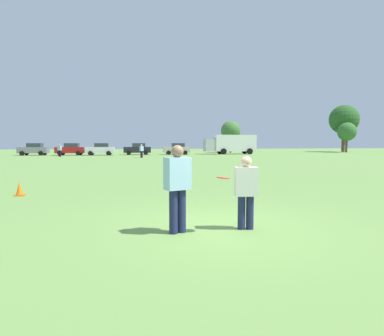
{
  "coord_description": "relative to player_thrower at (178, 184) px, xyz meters",
  "views": [
    {
      "loc": [
        -1.91,
        -6.84,
        1.83
      ],
      "look_at": [
        -0.38,
        0.93,
        1.23
      ],
      "focal_mm": 30.81,
      "sensor_mm": 36.0,
      "label": 1
    }
  ],
  "objects": [
    {
      "name": "tree_east_birch",
      "position": [
        41.49,
        51.34,
        3.03
      ],
      "size": [
        3.62,
        3.62,
        5.88
      ],
      "color": "brown",
      "rests_on": "ground"
    },
    {
      "name": "traffic_cone",
      "position": [
        -4.7,
        5.79,
        -0.78
      ],
      "size": [
        0.32,
        0.32,
        0.48
      ],
      "color": "#D8590C",
      "rests_on": "ground"
    },
    {
      "name": "bystander_far_jogger",
      "position": [
        0.77,
        34.86,
        -0.07
      ],
      "size": [
        0.52,
        0.5,
        1.67
      ],
      "color": "black",
      "rests_on": "ground"
    },
    {
      "name": "tree_east_oak",
      "position": [
        43.28,
        54.82,
        5.67
      ],
      "size": [
        5.98,
        5.98,
        9.71
      ],
      "color": "brown",
      "rests_on": "ground"
    },
    {
      "name": "bystander_sideline_watcher",
      "position": [
        -9.95,
        40.6,
        -0.07
      ],
      "size": [
        0.53,
        0.43,
        1.67
      ],
      "color": "black",
      "rests_on": "ground"
    },
    {
      "name": "parked_car_far_right",
      "position": [
        6.82,
        45.69,
        -0.09
      ],
      "size": [
        4.27,
        2.34,
        1.82
      ],
      "color": "#B7AD99",
      "rests_on": "ground"
    },
    {
      "name": "parked_car_mid_right",
      "position": [
        -4.93,
        44.94,
        -0.09
      ],
      "size": [
        4.27,
        2.34,
        1.82
      ],
      "color": "silver",
      "rests_on": "ground"
    },
    {
      "name": "player_defender",
      "position": [
        1.47,
        0.01,
        -0.14
      ],
      "size": [
        0.5,
        0.34,
        1.56
      ],
      "color": "#1E234C",
      "rests_on": "ground"
    },
    {
      "name": "frisbee",
      "position": [
        0.92,
        -0.15,
        0.12
      ],
      "size": [
        0.27,
        0.27,
        0.06
      ],
      "color": "#E54C33"
    },
    {
      "name": "parked_car_center",
      "position": [
        -9.36,
        45.76,
        -0.09
      ],
      "size": [
        4.27,
        2.34,
        1.82
      ],
      "color": "maroon",
      "rests_on": "ground"
    },
    {
      "name": "parked_car_mid_left",
      "position": [
        -14.76,
        46.58,
        -0.09
      ],
      "size": [
        4.27,
        2.34,
        1.82
      ],
      "color": "slate",
      "rests_on": "ground"
    },
    {
      "name": "tree_center_elm",
      "position": [
        18.73,
        54.76,
        3.19
      ],
      "size": [
        3.76,
        3.76,
        6.11
      ],
      "color": "brown",
      "rests_on": "ground"
    },
    {
      "name": "ground_plane",
      "position": [
        0.92,
        0.29,
        -1.01
      ],
      "size": [
        191.34,
        191.34,
        0.0
      ],
      "primitive_type": "plane",
      "color": "#6B9347"
    },
    {
      "name": "box_truck",
      "position": [
        16.0,
        46.1,
        0.74
      ],
      "size": [
        8.59,
        3.23,
        3.18
      ],
      "color": "white",
      "rests_on": "ground"
    },
    {
      "name": "parked_car_near_right",
      "position": [
        0.64,
        46.04,
        -0.09
      ],
      "size": [
        4.27,
        2.34,
        1.82
      ],
      "color": "black",
      "rests_on": "ground"
    },
    {
      "name": "player_thrower",
      "position": [
        0.0,
        0.0,
        0.0
      ],
      "size": [
        0.57,
        0.44,
        1.79
      ],
      "color": "#1E234C",
      "rests_on": "ground"
    }
  ]
}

